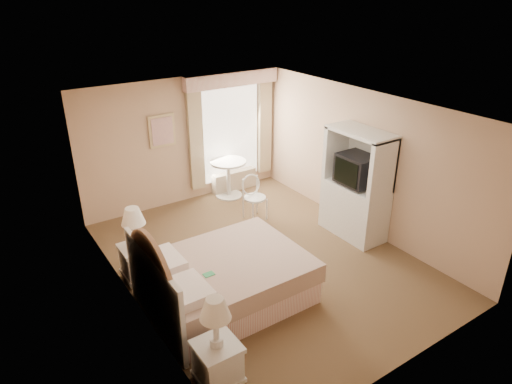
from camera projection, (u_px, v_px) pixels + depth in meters
room at (264, 190)px, 6.88m from camera, size 4.21×5.51×2.51m
window at (232, 129)px, 9.37m from camera, size 2.05×0.22×2.51m
framed_art at (162, 131)px, 8.57m from camera, size 0.52×0.04×0.62m
bed at (219, 281)px, 6.27m from camera, size 2.16×1.70×1.50m
nightstand_near at (217, 353)px, 4.96m from camera, size 0.47×0.47×1.14m
nightstand_far at (137, 253)px, 6.76m from camera, size 0.48×0.48×1.17m
round_table at (228, 173)px, 9.39m from camera, size 0.74×0.74×0.78m
cafe_chair at (253, 194)px, 8.52m from camera, size 0.42×0.42×0.86m
armoire at (356, 193)px, 7.85m from camera, size 0.58×1.15×1.92m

